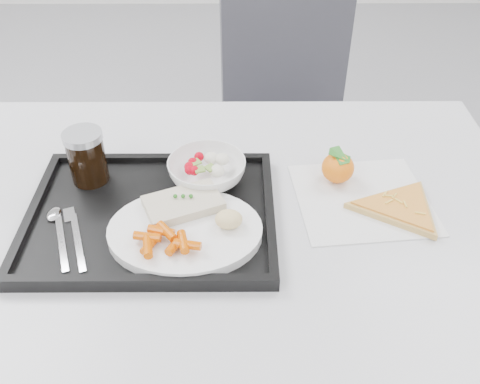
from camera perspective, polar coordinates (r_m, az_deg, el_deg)
table at (r=1.07m, az=-2.36°, el=-4.22°), size 1.20×0.80×0.75m
chair at (r=1.74m, az=4.96°, el=8.67°), size 0.49×0.49×0.93m
tray at (r=1.00m, az=-9.38°, el=-2.51°), size 0.45×0.35×0.03m
dinner_plate at (r=0.94m, az=-5.87°, el=-4.20°), size 0.27×0.27×0.02m
fish_fillet at (r=0.97m, az=-6.07°, el=-1.21°), size 0.16×0.13×0.03m
bread_roll at (r=0.92m, az=-1.22°, el=-2.93°), size 0.05×0.05×0.03m
salad_bowl at (r=1.04m, az=-3.55°, el=2.25°), size 0.15×0.15×0.05m
cola_glass at (r=1.07m, az=-16.06°, el=3.73°), size 0.08×0.08×0.11m
cutlery at (r=0.99m, az=-18.21°, el=-3.86°), size 0.11×0.17×0.01m
napkin at (r=1.06m, az=12.90°, el=-0.72°), size 0.27×0.26×0.00m
tangerine at (r=1.07m, az=10.39°, el=2.58°), size 0.07×0.07×0.07m
pizza_slice at (r=1.04m, az=16.71°, el=-1.59°), size 0.23×0.23×0.02m
carrot_pile at (r=0.89m, az=-8.01°, el=-5.08°), size 0.12×0.08×0.02m
salad_contents at (r=1.05m, az=-3.54°, el=3.02°), size 0.09×0.07×0.02m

